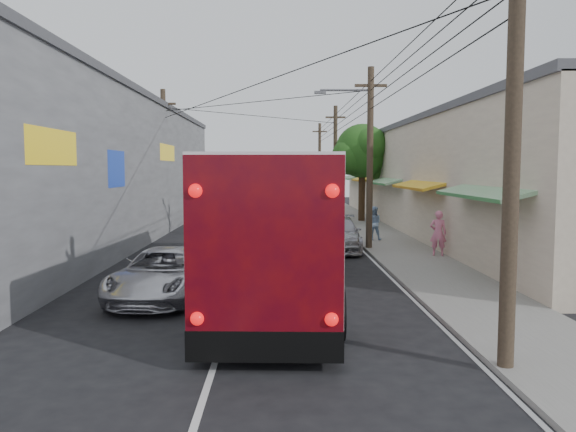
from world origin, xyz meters
The scene contains 13 objects.
ground centered at (0.00, 0.00, 0.00)m, with size 120.00×120.00×0.00m, color black.
sidewalk centered at (6.50, 20.00, 0.06)m, with size 3.00×80.00×0.12m, color slate.
building_right centered at (10.99, 22.00, 3.15)m, with size 7.09×40.00×6.25m.
building_left centered at (-8.50, 18.00, 3.65)m, with size 7.20×36.00×7.25m.
utility_poles centered at (3.13, 20.33, 4.13)m, with size 11.80×45.28×8.00m.
street_tree centered at (6.87, 26.02, 4.67)m, with size 4.40×4.00×6.60m.
coach_bus centered at (1.20, 4.79, 2.02)m, with size 3.54×13.62×3.90m.
jeepney centered at (-1.99, 3.85, 0.69)m, with size 2.30×4.98×1.38m, color silver.
parked_suv centered at (3.80, 13.00, 0.72)m, with size 2.02×4.98×1.44m, color #A8A7B0.
parked_car_mid centered at (4.38, 23.97, 0.67)m, with size 1.57×3.91×1.33m, color #242529.
parked_car_far centered at (4.20, 31.44, 0.69)m, with size 1.47×4.22×1.39m, color black.
pedestrian_near centered at (7.60, 10.65, 1.03)m, with size 0.66×0.44×1.82m, color pink.
pedestrian_far centered at (5.86, 15.72, 0.94)m, with size 0.80×0.62×1.65m, color #94B3D7.
Camera 1 is at (1.18, -11.60, 3.60)m, focal length 35.00 mm.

